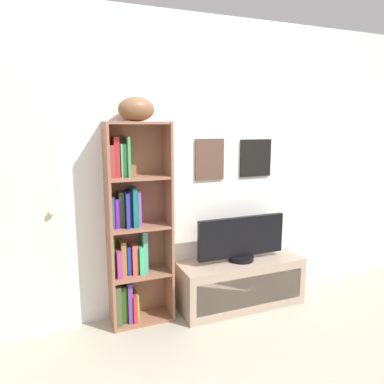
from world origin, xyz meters
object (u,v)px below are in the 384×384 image
(football, at_px, (136,109))
(tv_stand, at_px, (240,283))
(bookshelf, at_px, (132,233))
(door, at_px, (6,211))
(television, at_px, (242,239))

(football, xyz_separation_m, tv_stand, (0.87, -0.07, -1.48))
(football, bearing_deg, bookshelf, 150.70)
(bookshelf, bearing_deg, football, -29.30)
(door, bearing_deg, tv_stand, -5.42)
(television, bearing_deg, tv_stand, -90.00)
(tv_stand, xyz_separation_m, television, (-0.00, 0.00, 0.40))
(football, distance_m, tv_stand, 1.72)
(bookshelf, height_order, football, football)
(tv_stand, height_order, television, television)
(bookshelf, bearing_deg, tv_stand, -6.33)
(football, bearing_deg, door, 173.98)
(football, distance_m, television, 1.39)
(bookshelf, distance_m, tv_stand, 1.07)
(bookshelf, relative_size, television, 1.99)
(football, xyz_separation_m, door, (-0.93, 0.10, -0.71))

